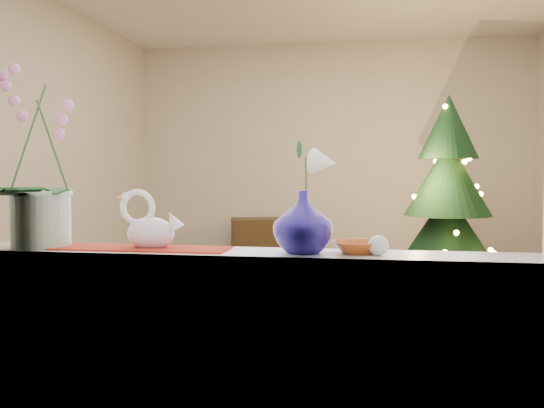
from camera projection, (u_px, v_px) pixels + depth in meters
The scene contains 16 objects.
ground at pixel (306, 331), 4.61m from camera, with size 5.00×5.00×0.00m, color #3A2317.
wall_back at pixel (330, 160), 7.00m from camera, with size 4.50×0.10×2.70m, color beige.
wall_front at pixel (226, 132), 2.08m from camera, with size 4.50×0.10×2.70m, color beige.
wall_left at pixel (31, 155), 4.92m from camera, with size 0.10×5.00×2.70m, color beige.
window_apron at pixel (230, 387), 2.17m from camera, with size 2.20×0.08×0.88m, color white.
windowsill at pixel (235, 256), 2.23m from camera, with size 2.20×0.26×0.04m, color white.
window_frame at pixel (228, 31), 2.09m from camera, with size 2.22×0.06×1.60m, color white, non-canonical shape.
runner at pixel (138, 248), 2.29m from camera, with size 0.70×0.20×0.01m, color maroon.
orchid_pot at pixel (40, 155), 2.33m from camera, with size 0.24×0.24×0.71m, color white, non-canonical shape.
swan at pixel (151, 221), 2.30m from camera, with size 0.25×0.11×0.21m, color silver, non-canonical shape.
blue_vase at pixel (303, 217), 2.17m from camera, with size 0.25×0.25×0.26m, color #150D5F.
lily at pixel (303, 154), 2.16m from camera, with size 0.14×0.08×0.19m, color white, non-canonical shape.
paperweight at pixel (378, 246), 2.10m from camera, with size 0.07×0.07×0.07m, color silver.
amber_dish at pixel (358, 248), 2.16m from camera, with size 0.15×0.15×0.04m, color #AD4E1A.
xmas_tree at pixel (448, 199), 5.60m from camera, with size 1.05×1.05×1.92m, color black, non-canonical shape.
side_table at pixel (273, 248), 6.89m from camera, with size 0.91×0.46×0.69m, color black.
Camera 1 is at (0.50, -4.54, 1.21)m, focal length 40.00 mm.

